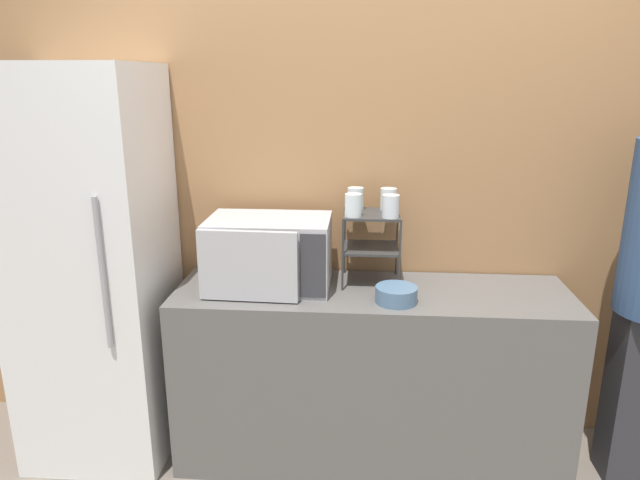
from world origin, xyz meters
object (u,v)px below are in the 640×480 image
Objects in this scene: glass_front_left at (353,205)px; refrigerator at (94,270)px; glass_back_right at (388,199)px; glass_back_left at (356,198)px; microwave at (268,253)px; bowl at (396,295)px; dish_rack at (371,233)px; glass_front_right at (391,206)px.

refrigerator is at bearing -176.84° from glass_front_left.
glass_back_left is (-0.16, 0.00, 0.00)m from glass_back_right.
glass_front_left is at bearing 4.50° from microwave.
bowl is at bearing -84.01° from glass_back_right.
dish_rack is 0.19m from glass_back_right.
dish_rack is 0.18× the size of refrigerator.
glass_front_right is 1.00× the size of glass_back_left.
glass_front_left is (-0.09, -0.07, 0.15)m from dish_rack.
refrigerator reaches higher than glass_back_left.
glass_front_right is 1.46m from refrigerator.
microwave is 0.86m from refrigerator.
glass_front_right is 0.06× the size of refrigerator.
glass_back_left reaches higher than dish_rack.
microwave is 5.43× the size of glass_back_left.
glass_front_left and glass_front_right have the same top height.
microwave is 0.64m from glass_back_right.
glass_front_left is at bearing -140.73° from dish_rack.
glass_back_left is (-0.16, 0.16, 0.00)m from glass_front_right.
glass_front_left is 0.17m from glass_front_right.
glass_front_left is at bearing -93.13° from glass_back_left.
dish_rack is 3.29× the size of glass_front_right.
refrigerator is at bearing -171.32° from glass_back_right.
glass_back_right is 1.47m from refrigerator.
glass_back_right is 0.56× the size of bowl.
glass_front_right is at bearing 99.99° from bowl.
glass_back_left is at bearing 120.18° from bowl.
glass_front_right and glass_back_left have the same top height.
refrigerator reaches higher than glass_front_left.
glass_front_left is 0.06× the size of refrigerator.
dish_rack is 0.35m from bowl.
dish_rack is 1.86× the size of bowl.
microwave is 1.65× the size of dish_rack.
microwave reaches higher than bowl.
glass_front_right is at bearing -44.73° from glass_back_left.
bowl is at bearing -59.82° from glass_back_left.
glass_back_right is (0.08, 0.08, 0.15)m from dish_rack.
microwave is at bearing -175.50° from glass_front_left.
dish_rack is 3.29× the size of glass_back_left.
glass_front_right is (0.00, -0.16, 0.00)m from glass_back_right.
bowl is (0.03, -0.17, -0.37)m from glass_front_right.
glass_front_left is at bearing 3.16° from refrigerator.
refrigerator reaches higher than glass_back_right.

